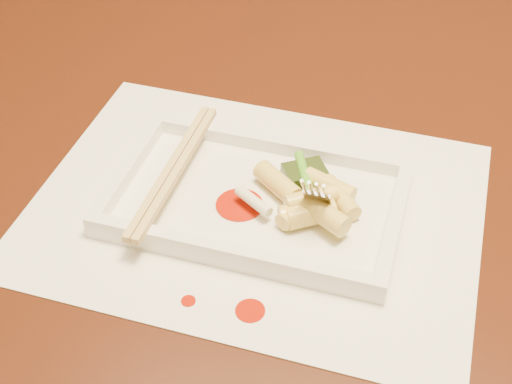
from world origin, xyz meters
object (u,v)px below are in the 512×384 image
(table, at_px, (314,176))
(chopstick_a, at_px, (170,168))
(plate_base, at_px, (256,203))
(fork, at_px, (343,138))
(placemat, at_px, (256,207))

(table, distance_m, chopstick_a, 0.24)
(plate_base, height_order, chopstick_a, chopstick_a)
(plate_base, distance_m, chopstick_a, 0.08)
(plate_base, distance_m, fork, 0.11)
(placemat, height_order, plate_base, plate_base)
(table, height_order, placemat, placemat)
(fork, bearing_deg, plate_base, -165.58)
(placemat, relative_size, plate_base, 1.54)
(table, height_order, fork, fork)
(table, bearing_deg, chopstick_a, -120.61)
(chopstick_a, xyz_separation_m, fork, (0.15, 0.02, 0.06))
(table, distance_m, fork, 0.25)
(plate_base, bearing_deg, chopstick_a, 180.00)
(plate_base, relative_size, chopstick_a, 1.38)
(placemat, distance_m, fork, 0.11)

